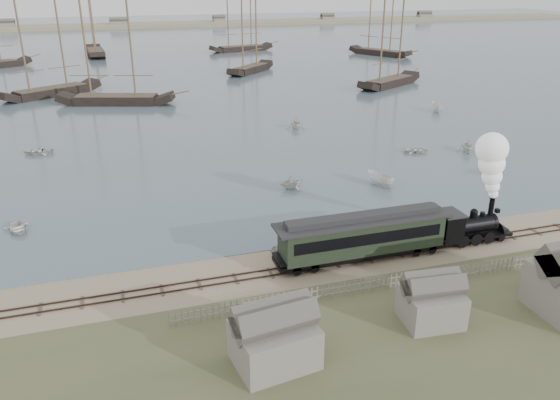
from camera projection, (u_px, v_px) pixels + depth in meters
name	position (u px, v px, depth m)	size (l,w,h in m)	color
ground	(338.00, 251.00, 49.43)	(600.00, 600.00, 0.00)	tan
harbor_water	(156.00, 45.00, 199.51)	(600.00, 336.00, 0.06)	#4A5B6A
rail_track	(347.00, 261.00, 47.65)	(120.00, 1.80, 0.16)	#34221C
picket_fence_west	(296.00, 304.00, 41.45)	(19.00, 0.10, 1.20)	slate
picket_fence_east	(509.00, 270.00, 46.27)	(15.00, 0.10, 1.20)	slate
shed_left	(275.00, 362.00, 35.18)	(5.00, 4.00, 4.10)	slate
shed_mid	(429.00, 321.00, 39.39)	(4.00, 3.50, 3.60)	slate
far_spit	(140.00, 27.00, 270.15)	(500.00, 20.00, 1.80)	tan
locomotive	(486.00, 195.00, 49.67)	(8.01, 2.99, 9.98)	black
passenger_coach	(362.00, 235.00, 47.12)	(15.66, 3.02, 3.80)	black
beached_dinghy	(290.00, 253.00, 48.40)	(3.49, 2.49, 0.72)	silver
rowboat_0	(17.00, 228.00, 53.01)	(3.33, 2.38, 0.69)	silver
rowboat_1	(292.00, 182.00, 63.72)	(3.06, 2.64, 1.61)	silver
rowboat_2	(380.00, 179.00, 64.58)	(4.00, 1.50, 1.54)	silver
rowboat_3	(416.00, 150.00, 76.84)	(3.38, 2.42, 0.70)	silver
rowboat_4	(491.00, 169.00, 68.21)	(2.84, 2.45, 1.50)	silver
rowboat_5	(436.00, 107.00, 100.24)	(4.09, 1.54, 1.58)	silver
rowboat_6	(38.00, 151.00, 76.27)	(4.00, 2.86, 0.83)	silver
rowboat_7	(296.00, 123.00, 89.01)	(3.46, 2.98, 1.82)	silver
rowboat_8	(468.00, 146.00, 76.97)	(3.44, 2.97, 1.81)	silver
schooner_1	(44.00, 46.00, 110.02)	(21.21, 4.90, 20.00)	black
schooner_2	(111.00, 51.00, 102.63)	(22.29, 5.14, 20.00)	black
schooner_3	(250.00, 32.00, 137.74)	(18.24, 4.21, 20.00)	black
schooner_4	(393.00, 40.00, 120.22)	(20.35, 4.70, 20.00)	black
schooner_5	(382.00, 22.00, 168.93)	(21.23, 4.90, 20.00)	black
schooner_7	(92.00, 22.00, 168.76)	(23.62, 5.45, 20.00)	black
schooner_8	(241.00, 20.00, 178.44)	(21.48, 4.96, 20.00)	black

